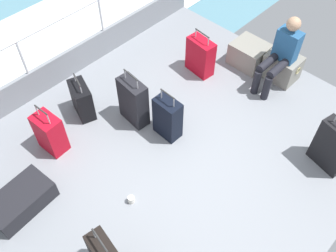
{
  "coord_description": "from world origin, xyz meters",
  "views": [
    {
      "loc": [
        1.99,
        -2.17,
        4.05
      ],
      "look_at": [
        -0.17,
        0.1,
        0.25
      ],
      "focal_mm": 39.85,
      "sensor_mm": 36.0,
      "label": 1
    }
  ],
  "objects_px": {
    "suitcase_5": "(333,147)",
    "suitcase_6": "(168,118)",
    "cargo_crate_1": "(282,67)",
    "suitcase_2": "(21,200)",
    "suitcase_1": "(50,133)",
    "passenger_seated": "(281,53)",
    "suitcase_0": "(133,102)",
    "cargo_crate_0": "(249,54)",
    "paper_cup": "(131,200)",
    "suitcase_3": "(200,56)",
    "suitcase_4": "(82,100)"
  },
  "relations": [
    {
      "from": "suitcase_3",
      "to": "suitcase_2",
      "type": "bearing_deg",
      "value": -89.3
    },
    {
      "from": "suitcase_2",
      "to": "suitcase_3",
      "type": "height_order",
      "value": "suitcase_3"
    },
    {
      "from": "cargo_crate_0",
      "to": "suitcase_1",
      "type": "relative_size",
      "value": 0.77
    },
    {
      "from": "cargo_crate_0",
      "to": "paper_cup",
      "type": "bearing_deg",
      "value": -80.91
    },
    {
      "from": "cargo_crate_1",
      "to": "suitcase_3",
      "type": "xyz_separation_m",
      "value": [
        -1.01,
        -0.76,
        0.09
      ]
    },
    {
      "from": "passenger_seated",
      "to": "suitcase_6",
      "type": "height_order",
      "value": "passenger_seated"
    },
    {
      "from": "paper_cup",
      "to": "suitcase_2",
      "type": "bearing_deg",
      "value": -134.04
    },
    {
      "from": "suitcase_0",
      "to": "paper_cup",
      "type": "height_order",
      "value": "suitcase_0"
    },
    {
      "from": "suitcase_1",
      "to": "suitcase_5",
      "type": "bearing_deg",
      "value": 39.54
    },
    {
      "from": "passenger_seated",
      "to": "suitcase_4",
      "type": "bearing_deg",
      "value": -124.01
    },
    {
      "from": "suitcase_6",
      "to": "suitcase_1",
      "type": "bearing_deg",
      "value": -127.37
    },
    {
      "from": "suitcase_1",
      "to": "suitcase_2",
      "type": "distance_m",
      "value": 0.92
    },
    {
      "from": "suitcase_5",
      "to": "suitcase_6",
      "type": "relative_size",
      "value": 1.09
    },
    {
      "from": "suitcase_1",
      "to": "suitcase_2",
      "type": "xyz_separation_m",
      "value": [
        0.46,
        -0.78,
        -0.16
      ]
    },
    {
      "from": "cargo_crate_1",
      "to": "suitcase_5",
      "type": "distance_m",
      "value": 1.66
    },
    {
      "from": "paper_cup",
      "to": "cargo_crate_0",
      "type": "bearing_deg",
      "value": 99.09
    },
    {
      "from": "suitcase_2",
      "to": "suitcase_4",
      "type": "xyz_separation_m",
      "value": [
        -0.65,
        1.44,
        0.13
      ]
    },
    {
      "from": "suitcase_3",
      "to": "paper_cup",
      "type": "xyz_separation_m",
      "value": [
        0.94,
        -2.34,
        -0.24
      ]
    },
    {
      "from": "suitcase_5",
      "to": "suitcase_2",
      "type": "bearing_deg",
      "value": -126.98
    },
    {
      "from": "passenger_seated",
      "to": "suitcase_4",
      "type": "distance_m",
      "value": 2.92
    },
    {
      "from": "cargo_crate_0",
      "to": "passenger_seated",
      "type": "distance_m",
      "value": 0.69
    },
    {
      "from": "passenger_seated",
      "to": "suitcase_0",
      "type": "height_order",
      "value": "passenger_seated"
    },
    {
      "from": "suitcase_2",
      "to": "suitcase_5",
      "type": "relative_size",
      "value": 0.92
    },
    {
      "from": "cargo_crate_1",
      "to": "suitcase_2",
      "type": "height_order",
      "value": "cargo_crate_1"
    },
    {
      "from": "suitcase_0",
      "to": "suitcase_5",
      "type": "bearing_deg",
      "value": 26.91
    },
    {
      "from": "passenger_seated",
      "to": "suitcase_5",
      "type": "height_order",
      "value": "passenger_seated"
    },
    {
      "from": "cargo_crate_1",
      "to": "suitcase_6",
      "type": "distance_m",
      "value": 2.09
    },
    {
      "from": "cargo_crate_1",
      "to": "paper_cup",
      "type": "height_order",
      "value": "cargo_crate_1"
    },
    {
      "from": "suitcase_3",
      "to": "passenger_seated",
      "type": "bearing_deg",
      "value": 29.73
    },
    {
      "from": "cargo_crate_0",
      "to": "suitcase_3",
      "type": "height_order",
      "value": "suitcase_3"
    },
    {
      "from": "cargo_crate_0",
      "to": "suitcase_4",
      "type": "bearing_deg",
      "value": -112.99
    },
    {
      "from": "suitcase_2",
      "to": "paper_cup",
      "type": "xyz_separation_m",
      "value": [
        0.9,
        0.93,
        -0.08
      ]
    },
    {
      "from": "suitcase_6",
      "to": "suitcase_5",
      "type": "bearing_deg",
      "value": 30.01
    },
    {
      "from": "passenger_seated",
      "to": "suitcase_0",
      "type": "relative_size",
      "value": 1.31
    },
    {
      "from": "suitcase_2",
      "to": "suitcase_6",
      "type": "distance_m",
      "value": 2.06
    },
    {
      "from": "passenger_seated",
      "to": "suitcase_4",
      "type": "height_order",
      "value": "passenger_seated"
    },
    {
      "from": "cargo_crate_1",
      "to": "suitcase_5",
      "type": "height_order",
      "value": "suitcase_5"
    },
    {
      "from": "suitcase_4",
      "to": "suitcase_5",
      "type": "height_order",
      "value": "suitcase_5"
    },
    {
      "from": "cargo_crate_1",
      "to": "suitcase_4",
      "type": "height_order",
      "value": "suitcase_4"
    },
    {
      "from": "suitcase_5",
      "to": "suitcase_4",
      "type": "bearing_deg",
      "value": -151.4
    },
    {
      "from": "passenger_seated",
      "to": "suitcase_3",
      "type": "xyz_separation_m",
      "value": [
        -1.01,
        -0.58,
        -0.29
      ]
    },
    {
      "from": "cargo_crate_0",
      "to": "suitcase_0",
      "type": "xyz_separation_m",
      "value": [
        -0.45,
        -2.09,
        0.16
      ]
    },
    {
      "from": "cargo_crate_1",
      "to": "suitcase_6",
      "type": "xyz_separation_m",
      "value": [
        -0.49,
        -2.03,
        0.1
      ]
    },
    {
      "from": "cargo_crate_1",
      "to": "suitcase_4",
      "type": "relative_size",
      "value": 0.82
    },
    {
      "from": "suitcase_0",
      "to": "suitcase_6",
      "type": "height_order",
      "value": "suitcase_0"
    },
    {
      "from": "cargo_crate_0",
      "to": "cargo_crate_1",
      "type": "bearing_deg",
      "value": 7.89
    },
    {
      "from": "cargo_crate_1",
      "to": "suitcase_3",
      "type": "relative_size",
      "value": 0.73
    },
    {
      "from": "suitcase_2",
      "to": "suitcase_5",
      "type": "xyz_separation_m",
      "value": [
        2.3,
        3.05,
        0.22
      ]
    },
    {
      "from": "suitcase_3",
      "to": "suitcase_5",
      "type": "xyz_separation_m",
      "value": [
        2.34,
        -0.22,
        0.05
      ]
    },
    {
      "from": "suitcase_0",
      "to": "suitcase_4",
      "type": "distance_m",
      "value": 0.75
    }
  ]
}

